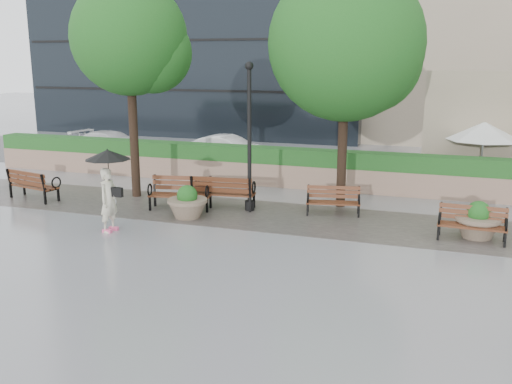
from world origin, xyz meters
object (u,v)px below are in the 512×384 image
(bench_0, at_px, (34,191))
(lamppost, at_px, (249,147))
(bench_2, at_px, (223,199))
(planter_left, at_px, (188,205))
(car_left, at_px, (113,145))
(pedestrian, at_px, (109,182))
(bench_4, at_px, (471,231))
(bench_1, at_px, (180,200))
(car_right, at_px, (228,150))
(planter_right, at_px, (478,224))
(bench_3, at_px, (333,207))

(bench_0, relative_size, lamppost, 0.44)
(bench_2, xyz_separation_m, planter_left, (-0.57, -1.28, 0.07))
(bench_2, xyz_separation_m, car_left, (-8.15, 6.71, 0.30))
(bench_0, height_order, lamppost, lamppost)
(bench_2, bearing_deg, planter_left, 59.57)
(lamppost, distance_m, pedestrian, 4.22)
(car_left, bearing_deg, bench_4, -107.72)
(bench_1, distance_m, planter_left, 0.97)
(car_right, relative_size, pedestrian, 1.72)
(bench_2, bearing_deg, lamppost, 177.77)
(planter_right, bearing_deg, car_right, 142.06)
(bench_4, bearing_deg, pedestrian, -163.87)
(bench_3, bearing_deg, planter_left, -168.30)
(bench_2, xyz_separation_m, car_right, (-2.65, 7.05, 0.31))
(bench_2, bearing_deg, planter_right, 168.99)
(car_left, bearing_deg, planter_right, -106.44)
(bench_0, relative_size, car_right, 0.51)
(bench_3, height_order, pedestrian, pedestrian)
(bench_0, relative_size, car_left, 0.46)
(bench_1, xyz_separation_m, lamppost, (1.99, 0.57, 1.63))
(bench_0, relative_size, bench_4, 1.15)
(lamppost, bearing_deg, bench_1, -163.90)
(bench_2, distance_m, planter_left, 1.40)
(car_left, bearing_deg, bench_1, -126.93)
(bench_0, height_order, bench_3, bench_0)
(lamppost, bearing_deg, planter_right, -5.81)
(pedestrian, bearing_deg, planter_right, -67.29)
(bench_0, bearing_deg, bench_1, -162.00)
(planter_left, distance_m, lamppost, 2.47)
(bench_0, height_order, bench_2, bench_2)
(bench_4, distance_m, planter_left, 7.58)
(bench_3, bearing_deg, bench_2, 174.90)
(bench_1, height_order, planter_right, bench_1)
(bench_1, height_order, bench_2, bench_2)
(planter_left, distance_m, pedestrian, 2.45)
(car_right, xyz_separation_m, pedestrian, (0.73, -10.14, 0.70))
(bench_2, height_order, planter_left, bench_2)
(bench_4, height_order, car_right, car_right)
(bench_2, height_order, bench_4, bench_2)
(pedestrian, bearing_deg, bench_2, -24.51)
(lamppost, height_order, car_left, lamppost)
(lamppost, relative_size, car_left, 1.05)
(bench_0, height_order, car_left, car_left)
(bench_1, height_order, pedestrian, pedestrian)
(bench_0, xyz_separation_m, pedestrian, (4.25, -2.15, 1.02))
(bench_0, bearing_deg, planter_left, -170.32)
(bench_3, distance_m, lamppost, 2.99)
(bench_0, bearing_deg, bench_3, -159.08)
(planter_right, height_order, car_left, car_left)
(bench_1, height_order, car_left, car_left)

